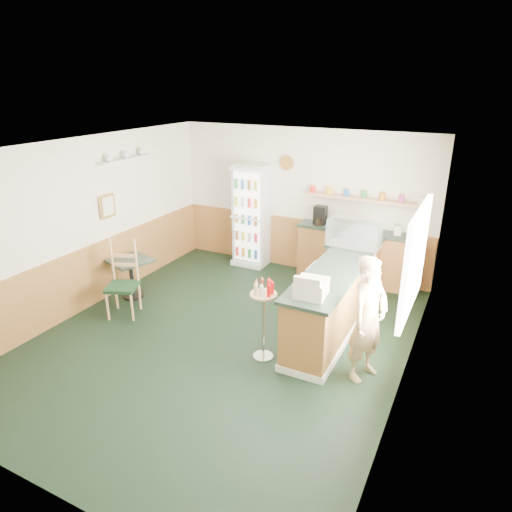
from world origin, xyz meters
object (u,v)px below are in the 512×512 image
Objects in this scene: drinks_fridge at (251,216)px; condiment_stand at (263,309)px; display_case at (354,234)px; cash_register at (311,288)px; shopkeeper at (368,319)px; cafe_table at (131,271)px; cafe_chair at (126,276)px.

drinks_fridge is 1.81× the size of condiment_stand.
display_case is 1.90m from cash_register.
cafe_table is at bearing 106.03° from shopkeeper.
cafe_chair is (0.31, -0.46, 0.15)m from cafe_table.
display_case reaches higher than cafe_table.
shopkeeper reaches higher than cafe_chair.
cash_register is 0.77m from shopkeeper.
cafe_chair is (-3.09, 0.09, -0.48)m from cash_register.
condiment_stand is 1.40× the size of cafe_table.
drinks_fridge reaches higher than cafe_table.
cafe_table is (-2.79, 0.63, -0.24)m from condiment_stand.
cafe_chair is (-2.49, 0.18, -0.10)m from condiment_stand.
cafe_chair is at bearing 112.39° from shopkeeper.
cafe_table is (-4.10, 0.43, -0.32)m from shopkeeper.
cash_register is 0.24× the size of shopkeeper.
cash_register is at bearing -24.63° from cafe_chair.
shopkeeper is 1.33× the size of cafe_chair.
drinks_fridge reaches higher than shopkeeper.
cafe_table is (-3.40, -1.35, -0.76)m from display_case.
cafe_table is at bearing 166.33° from cash_register.
condiment_stand is at bearing -175.85° from cash_register.
display_case is (2.29, -0.93, 0.24)m from drinks_fridge.
display_case is at bearing 7.25° from cafe_chair.
display_case is 2.14× the size of cash_register.
cash_register is at bearing 8.77° from condiment_stand.
cash_register is 0.49× the size of cafe_table.
cafe_chair is at bearing -106.36° from drinks_fridge.
display_case is 3.63m from cafe_chair.
drinks_fridge is at bearing 64.07° from cafe_table.
cash_register is 0.73m from condiment_stand.
cafe_table is at bearing -158.32° from display_case.
cash_register is (2.29, -2.83, 0.12)m from drinks_fridge.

